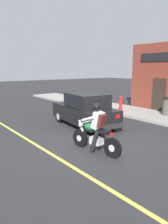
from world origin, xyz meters
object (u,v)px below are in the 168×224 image
object	(u,v)px
car_hatchback	(85,110)
fire_hydrant	(121,103)
motorcycle_with_rider	(96,132)
trash_bin	(167,106)

from	to	relation	value
car_hatchback	fire_hydrant	world-z (taller)	car_hatchback
car_hatchback	fire_hydrant	bearing A→B (deg)	16.84
motorcycle_with_rider	fire_hydrant	bearing A→B (deg)	35.70
trash_bin	car_hatchback	bearing A→B (deg)	163.05
fire_hydrant	car_hatchback	bearing A→B (deg)	-163.16
motorcycle_with_rider	car_hatchback	bearing A→B (deg)	57.95
motorcycle_with_rider	trash_bin	size ratio (longest dim) A/B	2.05
motorcycle_with_rider	trash_bin	bearing A→B (deg)	12.04
fire_hydrant	trash_bin	bearing A→B (deg)	-69.01
car_hatchback	trash_bin	distance (m)	4.90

